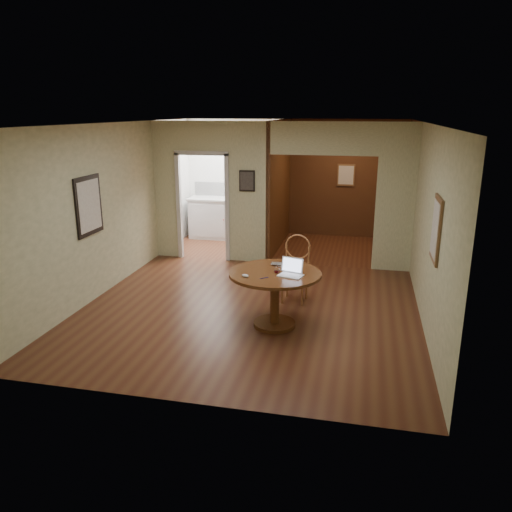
% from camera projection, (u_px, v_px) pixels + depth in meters
% --- Properties ---
extents(floor, '(5.00, 5.00, 0.00)m').
position_uv_depth(floor, '(248.00, 311.00, 7.46)').
color(floor, '#492114').
rests_on(floor, ground).
extents(room_shell, '(5.20, 7.50, 5.00)m').
position_uv_depth(room_shell, '(260.00, 192.00, 10.10)').
color(room_shell, white).
rests_on(room_shell, ground).
extents(dining_table, '(1.26, 1.26, 0.79)m').
position_uv_depth(dining_table, '(275.00, 286.00, 6.81)').
color(dining_table, brown).
rests_on(dining_table, ground).
extents(chair, '(0.48, 0.48, 1.04)m').
position_uv_depth(chair, '(296.00, 265.00, 7.76)').
color(chair, olive).
rests_on(chair, ground).
extents(open_laptop, '(0.36, 0.34, 0.22)m').
position_uv_depth(open_laptop, '(291.00, 270.00, 6.63)').
color(open_laptop, white).
rests_on(open_laptop, dining_table).
extents(closed_laptop, '(0.34, 0.23, 0.03)m').
position_uv_depth(closed_laptop, '(283.00, 265.00, 7.00)').
color(closed_laptop, '#B9B8BD').
rests_on(closed_laptop, dining_table).
extents(mouse, '(0.11, 0.09, 0.04)m').
position_uv_depth(mouse, '(245.00, 276.00, 6.54)').
color(mouse, white).
rests_on(mouse, dining_table).
extents(wine_glass, '(0.09, 0.09, 0.10)m').
position_uv_depth(wine_glass, '(277.00, 269.00, 6.70)').
color(wine_glass, white).
rests_on(wine_glass, dining_table).
extents(pen, '(0.10, 0.09, 0.01)m').
position_uv_depth(pen, '(264.00, 278.00, 6.50)').
color(pen, navy).
rests_on(pen, dining_table).
extents(kitchen_cabinet, '(2.06, 0.60, 0.94)m').
position_uv_depth(kitchen_cabinet, '(233.00, 219.00, 11.55)').
color(kitchen_cabinet, silver).
rests_on(kitchen_cabinet, ground).
extents(grocery_bag, '(0.36, 0.34, 0.30)m').
position_uv_depth(grocery_bag, '(257.00, 193.00, 11.26)').
color(grocery_bag, beige).
rests_on(grocery_bag, kitchen_cabinet).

